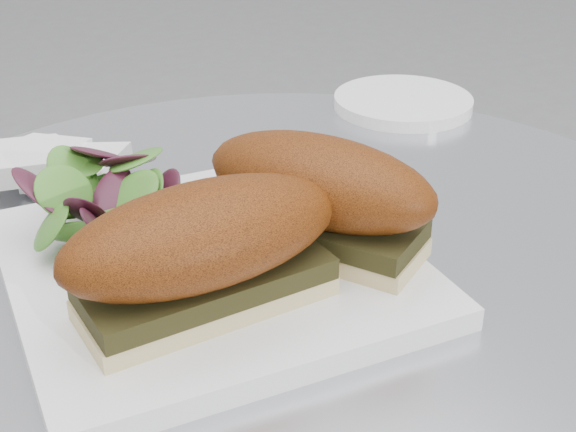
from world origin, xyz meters
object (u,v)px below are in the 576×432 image
sandwich_right (319,193)px  saucer (403,102)px  sandwich_left (204,248)px  plate (210,266)px

sandwich_right → saucer: bearing=102.4°
sandwich_left → plate: bearing=62.5°
sandwich_left → saucer: size_ratio=1.26×
sandwich_right → saucer: 0.34m
plate → sandwich_right: 0.09m
plate → sandwich_left: size_ratio=1.44×
saucer → plate: bearing=-145.7°
sandwich_left → saucer: bearing=35.0°
plate → sandwich_left: bearing=-114.0°
sandwich_left → sandwich_right: same height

